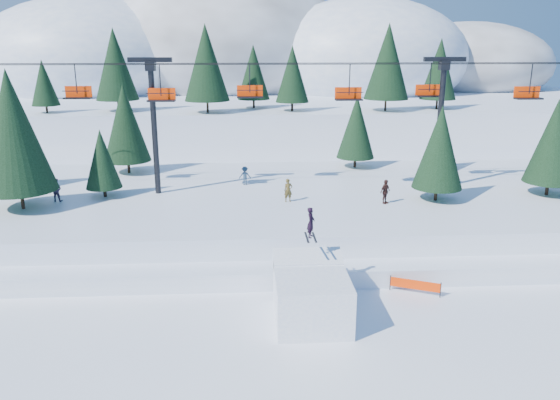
{
  "coord_description": "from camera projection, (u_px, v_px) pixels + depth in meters",
  "views": [
    {
      "loc": [
        -1.96,
        -23.63,
        13.7
      ],
      "look_at": [
        -0.18,
        6.0,
        5.2
      ],
      "focal_mm": 35.0,
      "sensor_mm": 36.0,
      "label": 1
    }
  ],
  "objects": [
    {
      "name": "banner_far",
      "position": [
        411.0,
        273.0,
        32.52
      ],
      "size": [
        2.71,
        0.95,
        0.9
      ],
      "color": "black",
      "rests_on": "ground"
    },
    {
      "name": "conifer_stand",
      "position": [
        294.0,
        132.0,
        42.98
      ],
      "size": [
        62.4,
        16.24,
        9.69
      ],
      "color": "black",
      "rests_on": "mid_shelf"
    },
    {
      "name": "ground",
      "position": [
        291.0,
        336.0,
        26.56
      ],
      "size": [
        160.0,
        160.0,
        0.0
      ],
      "primitive_type": "plane",
      "color": "white",
      "rests_on": "ground"
    },
    {
      "name": "banner_near",
      "position": [
        415.0,
        285.0,
        30.95
      ],
      "size": [
        2.62,
        1.19,
        0.9
      ],
      "color": "black",
      "rests_on": "ground"
    },
    {
      "name": "jump_kicker",
      "position": [
        311.0,
        295.0,
        27.9
      ],
      "size": [
        3.7,
        5.05,
        5.57
      ],
      "color": "white",
      "rests_on": "ground"
    },
    {
      "name": "mountain_ridge",
      "position": [
        228.0,
        69.0,
        93.99
      ],
      "size": [
        119.0,
        60.0,
        26.46
      ],
      "color": "white",
      "rests_on": "ground"
    },
    {
      "name": "berm",
      "position": [
        281.0,
        263.0,
        34.08
      ],
      "size": [
        70.0,
        6.0,
        1.1
      ],
      "primitive_type": "cube",
      "color": "white",
      "rests_on": "ground"
    },
    {
      "name": "chairlift",
      "position": [
        299.0,
        104.0,
        41.42
      ],
      "size": [
        46.0,
        3.21,
        10.28
      ],
      "color": "black",
      "rests_on": "mid_shelf"
    },
    {
      "name": "mid_shelf",
      "position": [
        273.0,
        206.0,
        43.49
      ],
      "size": [
        70.0,
        22.0,
        2.5
      ],
      "primitive_type": "cube",
      "color": "white",
      "rests_on": "ground"
    },
    {
      "name": "distant_skiers",
      "position": [
        287.0,
        183.0,
        42.21
      ],
      "size": [
        31.19,
        6.94,
        1.88
      ],
      "color": "#2A4157",
      "rests_on": "mid_shelf"
    }
  ]
}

